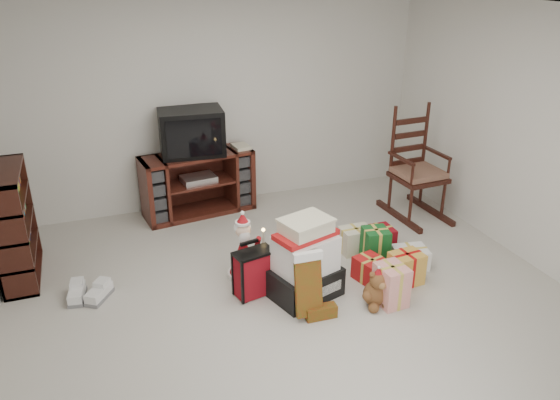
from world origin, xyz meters
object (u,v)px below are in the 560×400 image
object	(u,v)px
red_suitcase	(254,273)
sneaker_pair	(88,293)
rocking_chair	(415,177)
gift_pile	(305,264)
crt_television	(191,132)
gift_cluster	(384,257)
teddy_bear	(376,290)
mrs_claus_figurine	(244,252)
tv_stand	(198,183)
santa_figurine	(304,247)
bookshelf	(14,227)

from	to	relation	value
red_suitcase	sneaker_pair	xyz separation A→B (m)	(-1.45, 0.45, -0.17)
rocking_chair	gift_pile	world-z (taller)	rocking_chair
rocking_chair	crt_television	distance (m)	2.68
gift_pile	gift_cluster	distance (m)	0.94
teddy_bear	mrs_claus_figurine	size ratio (longest dim) A/B	0.51
tv_stand	sneaker_pair	xyz separation A→B (m)	(-1.36, -1.49, -0.32)
rocking_chair	tv_stand	bearing A→B (deg)	156.22
mrs_claus_figurine	gift_pile	bearing A→B (deg)	-50.53
rocking_chair	santa_figurine	xyz separation A→B (m)	(-1.72, -0.73, -0.23)
tv_stand	sneaker_pair	world-z (taller)	tv_stand
santa_figurine	teddy_bear	bearing A→B (deg)	-67.02
tv_stand	bookshelf	xyz separation A→B (m)	(-1.93, -0.84, 0.15)
crt_television	teddy_bear	bearing A→B (deg)	-61.43
crt_television	santa_figurine	bearing A→B (deg)	-61.14
tv_stand	rocking_chair	xyz separation A→B (m)	(2.42, -0.92, 0.09)
gift_pile	sneaker_pair	bearing A→B (deg)	144.68
santa_figurine	mrs_claus_figurine	world-z (taller)	mrs_claus_figurine
bookshelf	gift_cluster	bearing A→B (deg)	-18.37
rocking_chair	bookshelf	bearing A→B (deg)	176.03
teddy_bear	mrs_claus_figurine	distance (m)	1.31
rocking_chair	gift_cluster	bearing A→B (deg)	-136.45
rocking_chair	red_suitcase	bearing A→B (deg)	-159.31
red_suitcase	gift_cluster	world-z (taller)	red_suitcase
bookshelf	crt_television	bearing A→B (deg)	24.43
rocking_chair	teddy_bear	bearing A→B (deg)	-134.31
tv_stand	sneaker_pair	bearing A→B (deg)	-139.73
tv_stand	gift_pile	distance (m)	2.17
bookshelf	santa_figurine	xyz separation A→B (m)	(2.63, -0.80, -0.30)
rocking_chair	red_suitcase	xyz separation A→B (m)	(-2.33, -1.02, -0.24)
santa_figurine	gift_cluster	size ratio (longest dim) A/B	0.49
tv_stand	rocking_chair	bearing A→B (deg)	-28.01
santa_figurine	rocking_chair	bearing A→B (deg)	22.95
tv_stand	gift_cluster	size ratio (longest dim) A/B	1.11
crt_television	sneaker_pair	bearing A→B (deg)	-126.41
bookshelf	gift_pile	distance (m)	2.76
teddy_bear	gift_cluster	distance (m)	0.63
rocking_chair	sneaker_pair	size ratio (longest dim) A/B	3.16
tv_stand	rocking_chair	distance (m)	2.59
gift_pile	tv_stand	bearing A→B (deg)	86.76
sneaker_pair	crt_television	bearing A→B (deg)	67.49
santa_figurine	crt_television	distance (m)	1.98
tv_stand	mrs_claus_figurine	xyz separation A→B (m)	(0.09, -1.59, -0.12)
tv_stand	gift_cluster	bearing A→B (deg)	-61.14
santa_figurine	gift_pile	bearing A→B (deg)	-111.79
tv_stand	teddy_bear	xyz separation A→B (m)	(1.05, -2.47, -0.22)
teddy_bear	santa_figurine	distance (m)	0.90
bookshelf	gift_cluster	size ratio (longest dim) A/B	0.90
santa_figurine	gift_cluster	distance (m)	0.80
sneaker_pair	gift_cluster	distance (m)	2.83
gift_pile	crt_television	distance (m)	2.30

